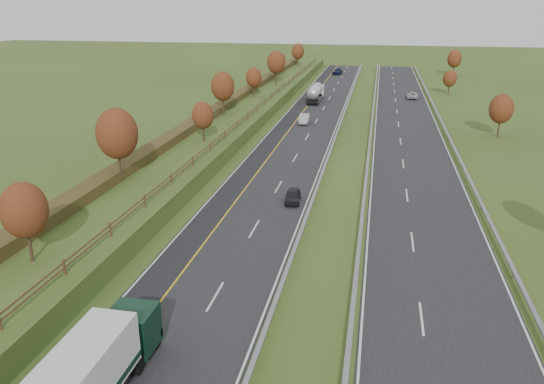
{
  "coord_description": "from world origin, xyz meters",
  "views": [
    {
      "loc": [
        11.5,
        -20.05,
        19.38
      ],
      "look_at": [
        2.08,
        27.18,
        2.2
      ],
      "focal_mm": 35.0,
      "sensor_mm": 36.0,
      "label": 1
    }
  ],
  "objects": [
    {
      "name": "ground",
      "position": [
        8.0,
        55.0,
        0.0
      ],
      "size": [
        400.0,
        400.0,
        0.0
      ],
      "primitive_type": "plane",
      "color": "#364E1B",
      "rests_on": "ground"
    },
    {
      "name": "median_barrier_far",
      "position": [
        10.8,
        60.0,
        0.61
      ],
      "size": [
        0.32,
        200.0,
        0.71
      ],
      "color": "gray",
      "rests_on": "ground"
    },
    {
      "name": "car_silver_mid",
      "position": [
        -0.56,
        68.73,
        0.82
      ],
      "size": [
        1.82,
        4.81,
        1.57
      ],
      "primitive_type": "imported",
      "rotation": [
        0.0,
        0.0,
        0.03
      ],
      "color": "#A2A2A7",
      "rests_on": "near_carriageway"
    },
    {
      "name": "car_oncoming",
      "position": [
        18.78,
        98.03,
        0.73
      ],
      "size": [
        2.37,
        5.01,
        1.38
      ],
      "primitive_type": "imported",
      "rotation": [
        0.0,
        0.0,
        3.13
      ],
      "color": "silver",
      "rests_on": "far_carriageway"
    },
    {
      "name": "trees_left",
      "position": [
        -12.64,
        56.63,
        6.37
      ],
      "size": [
        6.64,
        164.3,
        7.66
      ],
      "color": "#2D2116",
      "rests_on": "embankment_left"
    },
    {
      "name": "road_tanker",
      "position": [
        -1.31,
        90.76,
        1.86
      ],
      "size": [
        2.4,
        11.22,
        3.46
      ],
      "color": "silver",
      "rests_on": "near_carriageway"
    },
    {
      "name": "car_dark_near",
      "position": [
        3.58,
        30.59,
        0.69
      ],
      "size": [
        1.83,
        3.9,
        1.29
      ],
      "primitive_type": "imported",
      "rotation": [
        0.0,
        0.0,
        0.08
      ],
      "color": "black",
      "rests_on": "near_carriageway"
    },
    {
      "name": "hard_shoulder",
      "position": [
        -3.75,
        60.0,
        0.02
      ],
      "size": [
        3.0,
        200.0,
        0.04
      ],
      "primitive_type": "cube",
      "color": "black",
      "rests_on": "ground"
    },
    {
      "name": "outer_barrier_far",
      "position": [
        22.3,
        60.0,
        0.62
      ],
      "size": [
        0.32,
        200.0,
        0.71
      ],
      "color": "gray",
      "rests_on": "ground"
    },
    {
      "name": "lane_markings",
      "position": [
        6.4,
        59.88,
        0.05
      ],
      "size": [
        26.75,
        200.0,
        0.01
      ],
      "color": "silver",
      "rests_on": "near_carriageway"
    },
    {
      "name": "fence_left",
      "position": [
        -8.5,
        59.59,
        2.73
      ],
      "size": [
        0.12,
        189.06,
        1.2
      ],
      "color": "#422B19",
      "rests_on": "embankment_left"
    },
    {
      "name": "far_carriageway",
      "position": [
        16.5,
        60.0,
        0.02
      ],
      "size": [
        10.5,
        200.0,
        0.04
      ],
      "primitive_type": "cube",
      "color": "black",
      "rests_on": "ground"
    },
    {
      "name": "near_carriageway",
      "position": [
        0.0,
        60.0,
        0.02
      ],
      "size": [
        10.5,
        200.0,
        0.04
      ],
      "primitive_type": "cube",
      "color": "black",
      "rests_on": "ground"
    },
    {
      "name": "median_barrier_near",
      "position": [
        5.7,
        60.0,
        0.61
      ],
      "size": [
        0.32,
        200.0,
        0.71
      ],
      "color": "gray",
      "rests_on": "ground"
    },
    {
      "name": "car_small_far",
      "position": [
        -0.43,
        136.69,
        0.84
      ],
      "size": [
        2.87,
        5.75,
        1.6
      ],
      "primitive_type": "imported",
      "rotation": [
        0.0,
        0.0,
        -0.12
      ],
      "color": "#111836",
      "rests_on": "near_carriageway"
    },
    {
      "name": "hedge_left",
      "position": [
        -15.0,
        60.0,
        2.55
      ],
      "size": [
        2.2,
        180.0,
        1.1
      ],
      "primitive_type": "cube",
      "color": "#3A3817",
      "rests_on": "embankment_left"
    },
    {
      "name": "trees_far",
      "position": [
        29.8,
        89.21,
        4.25
      ],
      "size": [
        8.45,
        118.6,
        7.12
      ],
      "color": "#2D2116",
      "rests_on": "ground"
    },
    {
      "name": "embankment_left",
      "position": [
        -13.0,
        60.0,
        1.0
      ],
      "size": [
        12.0,
        200.0,
        2.0
      ],
      "primitive_type": "cube",
      "color": "#364E1B",
      "rests_on": "ground"
    }
  ]
}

